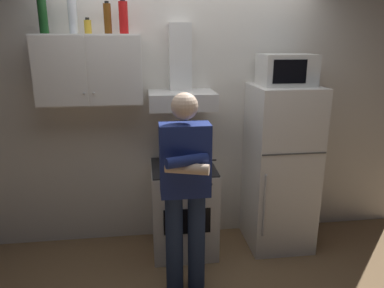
% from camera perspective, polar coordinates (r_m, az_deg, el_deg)
% --- Properties ---
extents(ground_plane, '(7.00, 7.00, 0.00)m').
position_cam_1_polar(ground_plane, '(3.56, -0.00, -18.10)').
color(ground_plane, olive).
extents(back_wall_tiled, '(4.80, 0.10, 2.70)m').
position_cam_1_polar(back_wall_tiled, '(3.60, -1.26, 5.70)').
color(back_wall_tiled, silver).
rests_on(back_wall_tiled, ground_plane).
extents(upper_cabinet, '(0.90, 0.37, 0.60)m').
position_cam_1_polar(upper_cabinet, '(3.33, -15.83, 11.22)').
color(upper_cabinet, white).
extents(stove_oven, '(0.60, 0.62, 0.87)m').
position_cam_1_polar(stove_oven, '(3.55, -1.35, -10.11)').
color(stove_oven, white).
rests_on(stove_oven, ground_plane).
extents(range_hood, '(0.60, 0.44, 0.75)m').
position_cam_1_polar(range_hood, '(3.33, -1.72, 9.18)').
color(range_hood, white).
extents(refrigerator, '(0.60, 0.62, 1.60)m').
position_cam_1_polar(refrigerator, '(3.62, 13.76, -3.72)').
color(refrigerator, white).
rests_on(refrigerator, ground_plane).
extents(microwave, '(0.48, 0.37, 0.28)m').
position_cam_1_polar(microwave, '(3.44, 14.70, 11.28)').
color(microwave, silver).
rests_on(microwave, refrigerator).
extents(person_standing, '(0.38, 0.33, 1.64)m').
position_cam_1_polar(person_standing, '(2.80, -1.08, -7.00)').
color(person_standing, navy).
rests_on(person_standing, ground_plane).
extents(cooking_pot, '(0.32, 0.22, 0.09)m').
position_cam_1_polar(cooking_pot, '(3.26, 1.10, -3.19)').
color(cooking_pot, '#B7BABF').
rests_on(cooking_pot, stove_oven).
extents(bottle_soda_red, '(0.08, 0.08, 0.28)m').
position_cam_1_polar(bottle_soda_red, '(3.30, -10.79, 19.06)').
color(bottle_soda_red, red).
rests_on(bottle_soda_red, upper_cabinet).
extents(bottle_beer_brown, '(0.06, 0.06, 0.26)m').
position_cam_1_polar(bottle_beer_brown, '(3.31, -13.21, 18.76)').
color(bottle_beer_brown, brown).
rests_on(bottle_beer_brown, upper_cabinet).
extents(bottle_vodka_clear, '(0.08, 0.08, 0.33)m').
position_cam_1_polar(bottle_vodka_clear, '(3.37, -18.36, 18.93)').
color(bottle_vodka_clear, silver).
rests_on(bottle_vodka_clear, upper_cabinet).
extents(bottle_wine_green, '(0.07, 0.07, 0.30)m').
position_cam_1_polar(bottle_wine_green, '(3.37, -22.54, 18.25)').
color(bottle_wine_green, '#19471E').
rests_on(bottle_wine_green, upper_cabinet).
extents(bottle_spice_jar, '(0.06, 0.06, 0.13)m').
position_cam_1_polar(bottle_spice_jar, '(3.32, -16.16, 17.41)').
color(bottle_spice_jar, gold).
rests_on(bottle_spice_jar, upper_cabinet).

